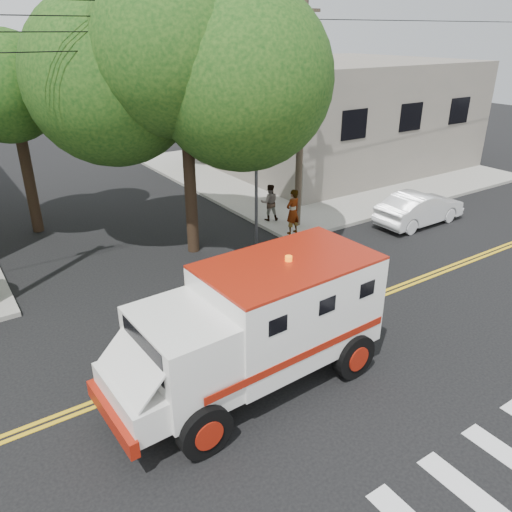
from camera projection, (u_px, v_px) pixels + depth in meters
ground at (255, 343)px, 13.54m from camera, size 100.00×100.00×0.00m
sidewalk_ne at (316, 167)px, 30.56m from camera, size 17.00×17.00×0.15m
building_right at (332, 112)px, 30.43m from camera, size 14.00×12.00×6.00m
utility_pole_right at (301, 121)px, 19.56m from camera, size 0.28×0.28×9.00m
tree_main at (199, 48)px, 16.24m from camera, size 6.08×5.70×9.85m
tree_left at (22, 89)px, 18.72m from camera, size 4.48×4.20×7.70m
tree_right at (229, 63)px, 27.43m from camera, size 4.80×4.50×8.20m
traffic_signal at (256, 191)px, 18.78m from camera, size 0.15×0.18×3.60m
armored_truck at (258, 321)px, 11.36m from camera, size 6.66×2.90×2.99m
parked_sedan at (420, 208)px, 21.55m from camera, size 4.34×1.58×1.42m
pedestrian_a at (293, 212)px, 20.04m from camera, size 0.73×0.54×1.85m
pedestrian_b at (270, 202)px, 21.53m from camera, size 0.97×0.89×1.60m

